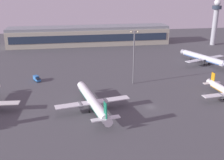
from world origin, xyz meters
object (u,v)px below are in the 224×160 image
Objects in this scene: control_tower at (215,19)px; airplane_far_stand at (93,101)px; apron_light_east at (134,55)px; catering_truck at (37,79)px; airplane_mid_apron at (205,58)px.

airplane_far_stand is (-119.73, -117.39, -18.77)m from control_tower.
control_tower is 128.49m from apron_light_east.
control_tower is 6.54× the size of catering_truck.
airplane_far_stand is 102.21m from airplane_mid_apron.
airplane_far_stand is 7.03× the size of catering_truck.
apron_light_east is (-57.46, -29.44, 12.46)m from airplane_mid_apron.
airplane_far_stand is at bearing -164.95° from airplane_mid_apron.
catering_truck is (-111.06, -16.82, -2.64)m from airplane_mid_apron.
airplane_mid_apron is at bearing -122.57° from control_tower.
control_tower is 168.72m from airplane_far_stand.
catering_truck is at bearing 112.56° from airplane_far_stand.
control_tower is at bearing 178.17° from catering_truck.
airplane_mid_apron is 112.36m from catering_truck.
catering_truck is at bearing -153.27° from control_tower.
apron_light_east is at bearing 39.30° from airplane_far_stand.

